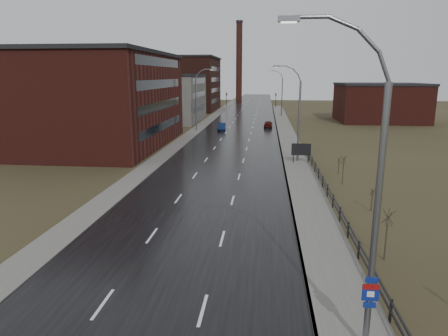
% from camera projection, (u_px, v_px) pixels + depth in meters
% --- Properties ---
extents(road, '(14.00, 300.00, 0.06)m').
position_uv_depth(road, '(238.00, 133.00, 72.17)').
color(road, black).
rests_on(road, ground).
extents(sidewalk_right, '(3.20, 180.00, 0.18)m').
position_uv_depth(sidewalk_right, '(296.00, 163.00, 47.07)').
color(sidewalk_right, '#595651').
rests_on(sidewalk_right, ground).
extents(curb_right, '(0.16, 180.00, 0.18)m').
position_uv_depth(curb_right, '(283.00, 163.00, 47.22)').
color(curb_right, slate).
rests_on(curb_right, ground).
extents(sidewalk_left, '(2.40, 260.00, 0.12)m').
position_uv_depth(sidewalk_left, '(194.00, 132.00, 72.99)').
color(sidewalk_left, '#595651').
rests_on(sidewalk_left, ground).
extents(warehouse_near, '(22.44, 28.56, 13.50)m').
position_uv_depth(warehouse_near, '(88.00, 99.00, 58.23)').
color(warehouse_near, '#471914').
rests_on(warehouse_near, ground).
extents(warehouse_mid, '(16.32, 20.40, 10.50)m').
position_uv_depth(warehouse_mid, '(165.00, 98.00, 90.23)').
color(warehouse_mid, slate).
rests_on(warehouse_mid, ground).
extents(warehouse_far, '(26.52, 24.48, 15.50)m').
position_uv_depth(warehouse_far, '(173.00, 84.00, 119.23)').
color(warehouse_far, '#331611').
rests_on(warehouse_far, ground).
extents(building_right, '(18.36, 16.32, 8.50)m').
position_uv_depth(building_right, '(380.00, 102.00, 89.46)').
color(building_right, '#471914').
rests_on(building_right, ground).
extents(smokestack, '(2.70, 2.70, 30.70)m').
position_uv_depth(smokestack, '(239.00, 61.00, 156.44)').
color(smokestack, '#331611').
rests_on(smokestack, ground).
extents(streetlight_main, '(3.91, 0.29, 12.11)m').
position_uv_depth(streetlight_main, '(368.00, 199.00, 13.76)').
color(streetlight_main, slate).
rests_on(streetlight_main, ground).
extents(streetlight_right_mid, '(3.36, 0.28, 11.35)m').
position_uv_depth(streetlight_right_mid, '(297.00, 113.00, 46.74)').
color(streetlight_right_mid, slate).
rests_on(streetlight_right_mid, ground).
extents(streetlight_left, '(3.36, 0.28, 11.35)m').
position_uv_depth(streetlight_left, '(198.00, 99.00, 73.56)').
color(streetlight_left, slate).
rests_on(streetlight_left, ground).
extents(streetlight_right_far, '(3.36, 0.28, 11.35)m').
position_uv_depth(streetlight_right_far, '(281.00, 93.00, 99.05)').
color(streetlight_right_far, slate).
rests_on(streetlight_right_far, ground).
extents(guardrail, '(0.10, 53.05, 1.10)m').
position_uv_depth(guardrail, '(335.00, 202.00, 30.59)').
color(guardrail, black).
rests_on(guardrail, ground).
extents(shrub_c, '(0.70, 0.73, 2.97)m').
position_uv_depth(shrub_c, '(387.00, 233.00, 22.31)').
color(shrub_c, '#382D23').
rests_on(shrub_c, ground).
extents(shrub_d, '(0.43, 0.45, 1.78)m').
position_uv_depth(shrub_d, '(372.00, 199.00, 30.61)').
color(shrub_d, '#382D23').
rests_on(shrub_d, ground).
extents(shrub_e, '(0.66, 0.70, 2.81)m').
position_uv_depth(shrub_e, '(343.00, 169.00, 37.97)').
color(shrub_e, '#382D23').
rests_on(shrub_e, ground).
extents(shrub_f, '(0.43, 0.45, 1.79)m').
position_uv_depth(shrub_f, '(339.00, 166.00, 41.90)').
color(shrub_f, '#382D23').
rests_on(shrub_f, ground).
extents(billboard, '(2.25, 0.17, 2.45)m').
position_uv_depth(billboard, '(301.00, 150.00, 46.66)').
color(billboard, black).
rests_on(billboard, ground).
extents(traffic_light_left, '(0.58, 2.73, 5.30)m').
position_uv_depth(traffic_light_left, '(227.00, 93.00, 130.06)').
color(traffic_light_left, black).
rests_on(traffic_light_left, ground).
extents(traffic_light_right, '(0.58, 2.73, 5.30)m').
position_uv_depth(traffic_light_right, '(276.00, 93.00, 128.44)').
color(traffic_light_right, black).
rests_on(traffic_light_right, ground).
extents(car_near, '(1.84, 4.34, 1.39)m').
position_uv_depth(car_near, '(222.00, 127.00, 75.13)').
color(car_near, '#0D1A42').
rests_on(car_near, ground).
extents(car_far, '(1.78, 4.13, 1.39)m').
position_uv_depth(car_far, '(268.00, 124.00, 79.19)').
color(car_far, '#420D0B').
rests_on(car_far, ground).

